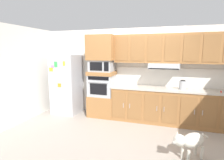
{
  "coord_description": "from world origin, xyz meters",
  "views": [
    {
      "loc": [
        0.88,
        -3.95,
        1.85
      ],
      "look_at": [
        -0.56,
        0.55,
        1.1
      ],
      "focal_mm": 28.55,
      "sensor_mm": 36.0,
      "label": 1
    }
  ],
  "objects_px": {
    "refrigerator": "(67,84)",
    "electric_kettle": "(183,85)",
    "microwave": "(102,66)",
    "screwdriver": "(222,92)",
    "dog": "(190,141)",
    "built_in_oven": "(102,85)"
  },
  "relations": [
    {
      "from": "refrigerator",
      "to": "screwdriver",
      "type": "distance_m",
      "value": 4.12
    },
    {
      "from": "built_in_oven",
      "to": "microwave",
      "type": "xyz_separation_m",
      "value": [
        0.0,
        -0.0,
        0.56
      ]
    },
    {
      "from": "screwdriver",
      "to": "dog",
      "type": "distance_m",
      "value": 1.8
    },
    {
      "from": "refrigerator",
      "to": "electric_kettle",
      "type": "xyz_separation_m",
      "value": [
        3.27,
        0.02,
        0.15
      ]
    },
    {
      "from": "refrigerator",
      "to": "screwdriver",
      "type": "relative_size",
      "value": 12.34
    },
    {
      "from": "microwave",
      "to": "screwdriver",
      "type": "xyz_separation_m",
      "value": [
        3.0,
        -0.09,
        -0.53
      ]
    },
    {
      "from": "refrigerator",
      "to": "microwave",
      "type": "distance_m",
      "value": 1.26
    },
    {
      "from": "microwave",
      "to": "electric_kettle",
      "type": "distance_m",
      "value": 2.19
    },
    {
      "from": "electric_kettle",
      "to": "built_in_oven",
      "type": "bearing_deg",
      "value": 178.74
    },
    {
      "from": "built_in_oven",
      "to": "electric_kettle",
      "type": "xyz_separation_m",
      "value": [
        2.15,
        -0.05,
        0.13
      ]
    },
    {
      "from": "screwdriver",
      "to": "built_in_oven",
      "type": "bearing_deg",
      "value": 178.27
    },
    {
      "from": "microwave",
      "to": "refrigerator",
      "type": "bearing_deg",
      "value": -176.55
    },
    {
      "from": "screwdriver",
      "to": "refrigerator",
      "type": "bearing_deg",
      "value": 179.68
    },
    {
      "from": "built_in_oven",
      "to": "dog",
      "type": "xyz_separation_m",
      "value": [
        2.21,
        -1.59,
        -0.56
      ]
    },
    {
      "from": "built_in_oven",
      "to": "microwave",
      "type": "distance_m",
      "value": 0.56
    },
    {
      "from": "microwave",
      "to": "electric_kettle",
      "type": "bearing_deg",
      "value": -1.26
    },
    {
      "from": "built_in_oven",
      "to": "screwdriver",
      "type": "xyz_separation_m",
      "value": [
        3.0,
        -0.09,
        0.03
      ]
    },
    {
      "from": "built_in_oven",
      "to": "screwdriver",
      "type": "height_order",
      "value": "built_in_oven"
    },
    {
      "from": "electric_kettle",
      "to": "microwave",
      "type": "bearing_deg",
      "value": 178.74
    },
    {
      "from": "screwdriver",
      "to": "electric_kettle",
      "type": "height_order",
      "value": "electric_kettle"
    },
    {
      "from": "dog",
      "to": "electric_kettle",
      "type": "bearing_deg",
      "value": -129.87
    },
    {
      "from": "refrigerator",
      "to": "electric_kettle",
      "type": "bearing_deg",
      "value": 0.36
    }
  ]
}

